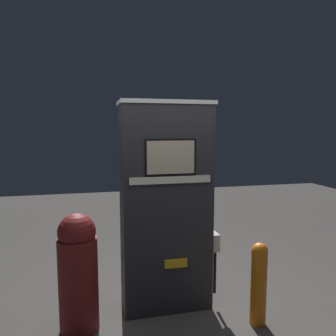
{
  "coord_description": "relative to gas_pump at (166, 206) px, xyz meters",
  "views": [
    {
      "loc": [
        -0.78,
        -3.11,
        1.92
      ],
      "look_at": [
        0.0,
        0.11,
        1.53
      ],
      "focal_mm": 35.0,
      "sensor_mm": 36.0,
      "label": 1
    }
  ],
  "objects": [
    {
      "name": "safety_bollard",
      "position": [
        0.8,
        -0.56,
        -0.67
      ],
      "size": [
        0.16,
        0.16,
        0.83
      ],
      "color": "orange",
      "rests_on": "ground_plane"
    },
    {
      "name": "gas_pump",
      "position": [
        0.0,
        0.0,
        0.0
      ],
      "size": [
        1.04,
        0.46,
        2.21
      ],
      "color": "#28282D",
      "rests_on": "ground_plane"
    },
    {
      "name": "trash_bin",
      "position": [
        -0.91,
        -0.23,
        -0.52
      ],
      "size": [
        0.37,
        0.37,
        1.14
      ],
      "color": "maroon",
      "rests_on": "ground_plane"
    },
    {
      "name": "ground_plane",
      "position": [
        -0.0,
        -0.21,
        -1.11
      ],
      "size": [
        14.0,
        14.0,
        0.0
      ],
      "primitive_type": "plane",
      "color": "#423F3D"
    }
  ]
}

